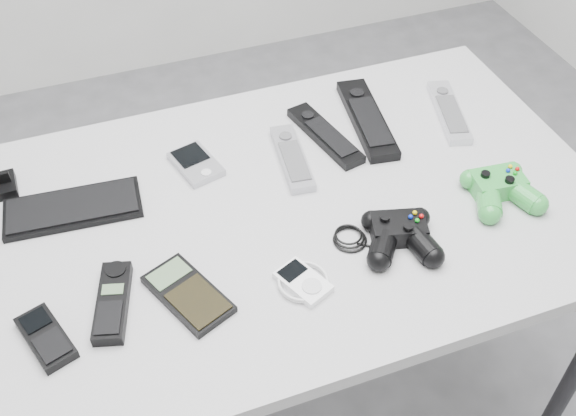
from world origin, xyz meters
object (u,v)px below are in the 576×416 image
object	(u,v)px
calculator	(188,294)
mp3_player	(303,281)
desk	(298,227)
remote_black_b	(367,118)
pda_keyboard	(73,208)
remote_black_a	(325,135)
remote_silver_a	(292,157)
remote_silver_b	(449,111)
mobile_phone	(46,337)
pda	(196,163)
controller_green	(501,187)
cordless_handset	(113,302)
controller_black	(400,233)

from	to	relation	value
calculator	mp3_player	world-z (taller)	same
desk	remote_black_b	xyz separation A→B (m)	(0.22, 0.17, 0.08)
pda_keyboard	remote_black_a	bearing A→B (deg)	8.44
pda_keyboard	remote_silver_a	distance (m)	0.42
remote_silver_b	mobile_phone	xyz separation A→B (m)	(-0.85, -0.28, -0.00)
desk	mp3_player	size ratio (longest dim) A/B	12.61
remote_silver_b	calculator	bearing A→B (deg)	-140.66
pda	mobile_phone	world-z (taller)	mobile_phone
pda_keyboard	pda	xyz separation A→B (m)	(0.24, 0.04, 0.00)
remote_black_a	desk	bearing A→B (deg)	-139.17
pda	controller_green	size ratio (longest dim) A/B	0.77
remote_black_a	mobile_phone	bearing A→B (deg)	-164.80
remote_silver_a	remote_black_b	xyz separation A→B (m)	(0.19, 0.06, 0.00)
desk	cordless_handset	bearing A→B (deg)	-161.69
remote_black_b	cordless_handset	bearing A→B (deg)	-144.88
mobile_phone	controller_green	size ratio (longest dim) A/B	0.82
remote_black_b	mp3_player	xyz separation A→B (m)	(-0.28, -0.35, -0.00)
remote_black_a	mobile_phone	distance (m)	0.65
cordless_handset	mp3_player	xyz separation A→B (m)	(0.30, -0.06, -0.00)
mp3_player	desk	bearing A→B (deg)	47.72
remote_silver_b	cordless_handset	xyz separation A→B (m)	(-0.74, -0.25, 0.00)
remote_black_a	pda_keyboard	bearing A→B (deg)	171.43
desk	mp3_player	xyz separation A→B (m)	(-0.06, -0.18, 0.07)
desk	controller_green	xyz separation A→B (m)	(0.35, -0.11, 0.09)
mobile_phone	calculator	distance (m)	0.22
pda	mp3_player	world-z (taller)	pda
pda_keyboard	controller_green	bearing A→B (deg)	-12.75
calculator	remote_black_a	bearing A→B (deg)	16.48
remote_black_a	controller_black	distance (m)	0.30
calculator	remote_silver_b	bearing A→B (deg)	0.71
remote_silver_a	desk	bearing A→B (deg)	-97.60
mobile_phone	remote_black_b	bearing A→B (deg)	6.32
pda_keyboard	pda	bearing A→B (deg)	14.14
remote_black_a	remote_silver_b	distance (m)	0.27
controller_green	cordless_handset	bearing A→B (deg)	-173.63
mobile_phone	cordless_handset	size ratio (longest dim) A/B	0.77
cordless_handset	controller_green	xyz separation A→B (m)	(0.71, 0.01, 0.01)
desk	remote_silver_b	bearing A→B (deg)	19.35
mobile_phone	remote_silver_b	bearing A→B (deg)	-0.42
remote_silver_b	controller_black	distance (m)	0.39
cordless_handset	controller_black	xyz separation A→B (m)	(0.48, -0.03, 0.01)
remote_silver_a	controller_black	distance (m)	0.28
mp3_player	cordless_handset	bearing A→B (deg)	144.57
remote_silver_b	controller_black	xyz separation A→B (m)	(-0.26, -0.29, 0.01)
pda	controller_green	xyz separation A→B (m)	(0.50, -0.27, 0.01)
remote_black_a	mobile_phone	xyz separation A→B (m)	(-0.58, -0.30, -0.00)
pda	remote_silver_b	xyz separation A→B (m)	(0.54, -0.02, 0.00)
remote_black_a	remote_silver_b	bearing A→B (deg)	-16.00
remote_black_a	remote_silver_a	bearing A→B (deg)	-166.02
remote_silver_a	remote_black_a	bearing A→B (deg)	33.18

